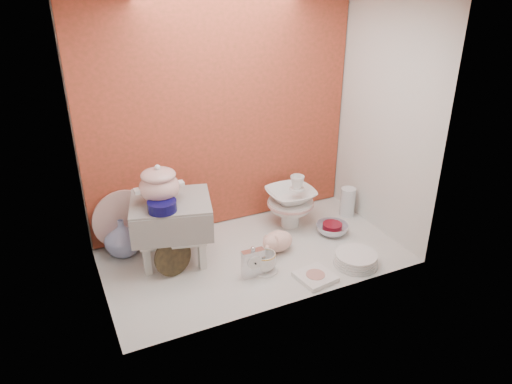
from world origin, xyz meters
TOP-DOWN VIEW (x-y plane):
  - ground at (0.00, 0.00)m, footprint 1.80×1.80m
  - niche_shell at (0.00, 0.18)m, footprint 1.86×1.03m
  - step_stool at (-0.45, 0.17)m, footprint 0.54×0.49m
  - soup_tureen at (-0.51, 0.18)m, footprint 0.30×0.30m
  - cobalt_bowl at (-0.53, 0.06)m, footprint 0.16×0.16m
  - floral_platter at (-0.69, 0.45)m, footprint 0.38×0.07m
  - blue_white_vase at (-0.72, 0.36)m, footprint 0.28×0.28m
  - lacquer_tray at (-0.50, 0.02)m, footprint 0.24×0.12m
  - mantel_clock at (-0.10, -0.19)m, footprint 0.13×0.05m
  - plush_pig at (0.15, -0.02)m, footprint 0.28×0.22m
  - teacup_saucer at (-0.02, -0.18)m, footprint 0.19×0.19m
  - gold_rim_teacup at (-0.02, -0.18)m, footprint 0.17×0.17m
  - lattice_dish at (0.21, -0.37)m, footprint 0.22×0.22m
  - dinner_plate_stack at (0.51, -0.35)m, footprint 0.27×0.27m
  - crystal_bowl at (0.58, 0.02)m, footprint 0.24×0.24m
  - clear_glass_vase at (0.82, 0.20)m, footprint 0.14×0.14m
  - porcelain_tower at (0.38, 0.24)m, footprint 0.36×0.36m

SIDE VIEW (x-z plane):
  - ground at x=0.00m, z-range 0.00..0.00m
  - teacup_saucer at x=-0.02m, z-range 0.00..0.01m
  - lattice_dish at x=0.21m, z-range 0.00..0.03m
  - crystal_bowl at x=0.58m, z-range 0.00..0.07m
  - dinner_plate_stack at x=0.51m, z-range 0.00..0.07m
  - gold_rim_teacup at x=-0.02m, z-range 0.01..0.12m
  - plush_pig at x=0.15m, z-range 0.00..0.15m
  - mantel_clock at x=-0.10m, z-range 0.00..0.19m
  - clear_glass_vase at x=0.82m, z-range 0.00..0.21m
  - lacquer_tray at x=-0.50m, z-range 0.00..0.23m
  - blue_white_vase at x=-0.72m, z-range 0.00..0.23m
  - porcelain_tower at x=0.38m, z-range 0.00..0.36m
  - floral_platter at x=-0.69m, z-range 0.00..0.38m
  - step_stool at x=-0.45m, z-range 0.00..0.40m
  - cobalt_bowl at x=-0.53m, z-range 0.40..0.46m
  - soup_tureen at x=-0.51m, z-range 0.40..0.63m
  - niche_shell at x=0.00m, z-range 0.17..1.70m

